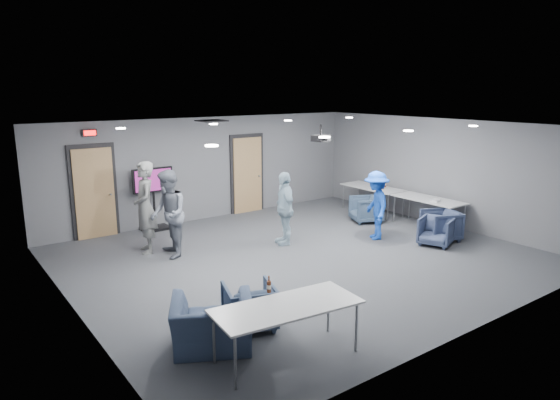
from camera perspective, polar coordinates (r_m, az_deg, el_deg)
floor at (r=10.48m, az=2.44°, el=-6.49°), size 9.00×9.00×0.00m
ceiling at (r=9.92m, az=2.59°, el=8.40°), size 9.00×9.00×0.00m
wall_back at (r=13.42m, az=-8.23°, el=3.60°), size 9.00×0.02×2.70m
wall_front at (r=7.52m, az=21.97°, el=-4.40°), size 9.00×0.02×2.70m
wall_left at (r=8.17m, az=-23.00°, el=-3.16°), size 0.02×8.00×2.70m
wall_right at (r=13.35m, az=17.81°, el=3.08°), size 0.02×8.00×2.70m
door_left at (r=12.33m, az=-20.46°, el=0.79°), size 1.06×0.17×2.24m
door_right at (r=14.02m, az=-3.77°, el=2.93°), size 1.06×0.17×2.24m
exit_sign at (r=12.12m, az=-20.94°, el=7.18°), size 0.32×0.08×0.16m
hvac_diffuser at (r=11.98m, az=-7.83°, el=8.97°), size 0.60×0.60×0.03m
downlights at (r=9.92m, az=2.59°, el=8.32°), size 6.18×3.78×0.02m
person_a at (r=10.89m, az=-15.16°, el=-0.83°), size 0.61×0.80×1.95m
person_b at (r=10.48m, az=-12.64°, el=-1.58°), size 0.88×1.03×1.83m
person_c at (r=11.11m, az=0.51°, el=-0.94°), size 0.69×1.04×1.64m
person_d at (r=11.70m, az=10.91°, el=-0.61°), size 1.03×1.18×1.59m
chair_right_a at (r=13.23m, az=9.79°, el=-1.06°), size 0.97×0.96×0.67m
chair_right_b at (r=12.10m, az=17.90°, el=-2.75°), size 1.00×0.99×0.69m
chair_right_c at (r=11.66m, az=17.39°, el=-3.44°), size 0.90×0.89×0.64m
chair_front_a at (r=7.45m, az=-3.51°, el=-11.98°), size 0.91×0.92×0.67m
chair_front_b at (r=6.94m, az=-7.74°, el=-13.90°), size 1.38×1.33×0.70m
table_right_a at (r=14.22m, az=10.56°, el=1.32°), size 0.78×1.87×0.73m
table_right_b at (r=13.03m, az=16.62°, el=-0.05°), size 0.76×1.83×0.73m
table_front_left at (r=6.52m, az=0.79°, el=-12.27°), size 2.00×1.01×0.73m
bottle_front at (r=6.85m, az=-1.27°, el=-9.84°), size 0.06×0.06×0.24m
bottle_right at (r=14.23m, az=11.92°, el=1.79°), size 0.06×0.06×0.23m
snack_box at (r=14.11m, az=10.75°, el=1.48°), size 0.21×0.18×0.04m
wrapper at (r=12.74m, az=17.37°, el=-0.06°), size 0.26×0.21×0.05m
tv_stand at (r=12.60m, az=-14.24°, el=0.56°), size 1.01×0.48×1.55m
projector at (r=10.65m, az=4.70°, el=7.07°), size 0.39×0.36×0.36m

